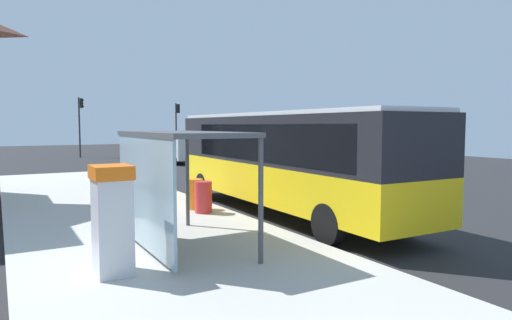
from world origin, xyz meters
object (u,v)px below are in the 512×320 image
(white_van, at_px, (178,145))
(bus_shelter, at_px, (168,159))
(traffic_light_near_side, at_px, (177,121))
(recycling_bin_orange, at_px, (195,194))
(recycling_bin_red, at_px, (203,197))
(sedan_near, at_px, (140,147))
(bus, at_px, (283,156))
(traffic_light_far_side, at_px, (80,118))
(ticket_machine, at_px, (112,219))

(white_van, xyz_separation_m, bus_shelter, (-8.61, -23.10, 0.75))
(traffic_light_near_side, bearing_deg, recycling_bin_orange, -108.98)
(recycling_bin_red, bearing_deg, sedan_near, 77.90)
(sedan_near, bearing_deg, bus, -97.39)
(sedan_near, relative_size, traffic_light_near_side, 0.91)
(white_van, bearing_deg, recycling_bin_orange, -108.54)
(recycling_bin_orange, xyz_separation_m, traffic_light_near_side, (9.70, 28.20, 2.63))
(recycling_bin_red, bearing_deg, recycling_bin_orange, 90.00)
(bus, distance_m, traffic_light_near_side, 30.40)
(sedan_near, relative_size, recycling_bin_orange, 4.70)
(recycling_bin_red, distance_m, traffic_light_near_side, 30.60)
(recycling_bin_red, height_order, bus_shelter, bus_shelter)
(bus, xyz_separation_m, white_van, (3.91, 20.39, -0.50))
(traffic_light_near_side, bearing_deg, traffic_light_far_side, 174.69)
(white_van, height_order, traffic_light_far_side, traffic_light_far_side)
(sedan_near, relative_size, bus_shelter, 1.12)
(recycling_bin_red, xyz_separation_m, traffic_light_near_side, (9.70, 28.90, 2.63))
(ticket_machine, relative_size, traffic_light_far_side, 0.37)
(traffic_light_near_side, height_order, traffic_light_far_side, traffic_light_far_side)
(white_van, height_order, ticket_machine, white_van)
(sedan_near, distance_m, recycling_bin_red, 31.02)
(recycling_bin_orange, xyz_separation_m, bus_shelter, (-2.21, -4.02, 1.44))
(white_van, relative_size, recycling_bin_red, 5.54)
(white_van, bearing_deg, recycling_bin_red, -107.93)
(ticket_machine, bearing_deg, recycling_bin_orange, 54.84)
(recycling_bin_red, distance_m, bus_shelter, 4.24)
(sedan_near, height_order, traffic_light_far_side, traffic_light_far_side)
(ticket_machine, distance_m, recycling_bin_orange, 6.34)
(traffic_light_far_side, bearing_deg, white_van, -61.85)
(ticket_machine, relative_size, recycling_bin_orange, 2.04)
(sedan_near, bearing_deg, bus_shelter, -104.52)
(recycling_bin_red, relative_size, bus_shelter, 0.24)
(bus, bearing_deg, sedan_near, 82.61)
(traffic_light_far_side, bearing_deg, sedan_near, 6.66)
(recycling_bin_red, relative_size, recycling_bin_orange, 1.00)
(bus, xyz_separation_m, recycling_bin_red, (-2.49, 0.60, -1.19))
(white_van, bearing_deg, traffic_light_near_side, 70.09)
(recycling_bin_orange, bearing_deg, ticket_machine, -125.16)
(white_van, height_order, recycling_bin_red, white_van)
(bus, bearing_deg, white_van, 79.14)
(recycling_bin_orange, bearing_deg, traffic_light_far_side, 87.83)
(ticket_machine, height_order, traffic_light_near_side, traffic_light_near_side)
(bus_shelter, bearing_deg, recycling_bin_orange, 61.16)
(traffic_light_far_side, bearing_deg, recycling_bin_orange, -92.17)
(traffic_light_far_side, bearing_deg, traffic_light_near_side, -5.31)
(recycling_bin_red, xyz_separation_m, bus_shelter, (-2.21, -3.32, 1.44))
(traffic_light_near_side, bearing_deg, white_van, -109.91)
(sedan_near, bearing_deg, white_van, -90.56)
(bus, height_order, ticket_machine, bus)
(ticket_machine, relative_size, bus_shelter, 0.48)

